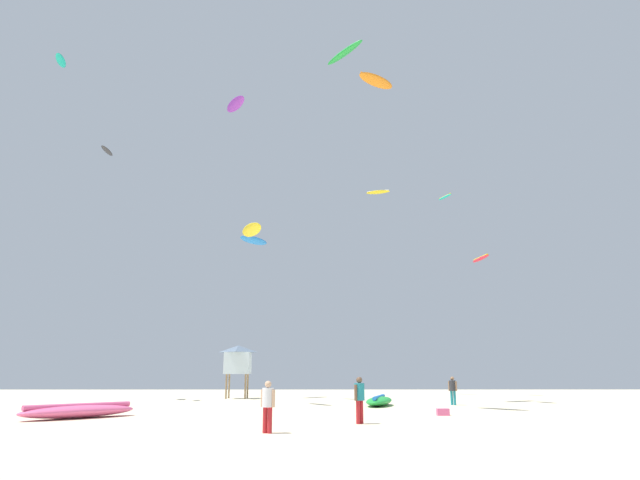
# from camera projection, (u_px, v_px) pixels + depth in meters

# --- Properties ---
(ground_plane) EXTENTS (120.00, 120.00, 0.00)m
(ground_plane) POSITION_uv_depth(u_px,v_px,m) (324.00, 456.00, 13.37)
(ground_plane) COLOR beige
(person_foreground) EXTENTS (0.49, 0.38, 1.67)m
(person_foreground) POSITION_uv_depth(u_px,v_px,m) (268.00, 402.00, 18.82)
(person_foreground) COLOR #B21E23
(person_foreground) RESTS_ON ground
(person_midground) EXTENTS (0.49, 0.39, 1.74)m
(person_midground) POSITION_uv_depth(u_px,v_px,m) (453.00, 388.00, 35.86)
(person_midground) COLOR teal
(person_midground) RESTS_ON ground
(person_left) EXTENTS (0.43, 0.47, 1.78)m
(person_left) POSITION_uv_depth(u_px,v_px,m) (359.00, 396.00, 22.36)
(person_left) COLOR #B21E23
(person_left) RESTS_ON ground
(kite_grounded_near) EXTENTS (2.59, 5.40, 0.64)m
(kite_grounded_near) POSITION_uv_depth(u_px,v_px,m) (379.00, 401.00, 34.81)
(kite_grounded_near) COLOR green
(kite_grounded_near) RESTS_ON ground
(kite_grounded_mid) EXTENTS (4.55, 5.02, 0.66)m
(kite_grounded_mid) POSITION_uv_depth(u_px,v_px,m) (79.00, 411.00, 24.96)
(kite_grounded_mid) COLOR #E5598C
(kite_grounded_mid) RESTS_ON ground
(lifeguard_tower) EXTENTS (2.30, 2.30, 4.15)m
(lifeguard_tower) POSITION_uv_depth(u_px,v_px,m) (238.00, 359.00, 45.81)
(lifeguard_tower) COLOR #8C704C
(lifeguard_tower) RESTS_ON ground
(cooler_box) EXTENTS (0.56, 0.36, 0.32)m
(cooler_box) POSITION_uv_depth(u_px,v_px,m) (443.00, 412.00, 26.58)
(cooler_box) COLOR #E5598C
(cooler_box) RESTS_ON ground
(kite_aloft_0) EXTENTS (2.42, 3.17, 0.79)m
(kite_aloft_0) POSITION_uv_depth(u_px,v_px,m) (235.00, 104.00, 47.77)
(kite_aloft_0) COLOR purple
(kite_aloft_1) EXTENTS (2.70, 3.30, 0.76)m
(kite_aloft_1) POSITION_uv_depth(u_px,v_px,m) (345.00, 53.00, 34.93)
(kite_aloft_1) COLOR green
(kite_aloft_2) EXTENTS (1.06, 2.39, 0.51)m
(kite_aloft_2) POSITION_uv_depth(u_px,v_px,m) (481.00, 258.00, 40.57)
(kite_aloft_2) COLOR red
(kite_aloft_3) EXTENTS (2.21, 3.33, 0.80)m
(kite_aloft_3) POSITION_uv_depth(u_px,v_px,m) (252.00, 230.00, 38.19)
(kite_aloft_3) COLOR yellow
(kite_aloft_4) EXTENTS (3.36, 2.97, 0.75)m
(kite_aloft_4) POSITION_uv_depth(u_px,v_px,m) (376.00, 81.00, 44.53)
(kite_aloft_4) COLOR orange
(kite_aloft_5) EXTENTS (2.52, 1.39, 0.35)m
(kite_aloft_5) POSITION_uv_depth(u_px,v_px,m) (378.00, 192.00, 58.29)
(kite_aloft_5) COLOR yellow
(kite_aloft_6) EXTENTS (1.32, 2.13, 0.42)m
(kite_aloft_6) POSITION_uv_depth(u_px,v_px,m) (445.00, 197.00, 55.43)
(kite_aloft_6) COLOR #19B29E
(kite_aloft_7) EXTENTS (0.66, 2.10, 0.35)m
(kite_aloft_7) POSITION_uv_depth(u_px,v_px,m) (107.00, 151.00, 44.99)
(kite_aloft_7) COLOR #2D2D33
(kite_aloft_8) EXTENTS (1.10, 2.41, 0.47)m
(kite_aloft_8) POSITION_uv_depth(u_px,v_px,m) (61.00, 60.00, 48.14)
(kite_aloft_8) COLOR #19B29E
(kite_aloft_9) EXTENTS (2.73, 3.32, 0.66)m
(kite_aloft_9) POSITION_uv_depth(u_px,v_px,m) (254.00, 240.00, 49.50)
(kite_aloft_9) COLOR blue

